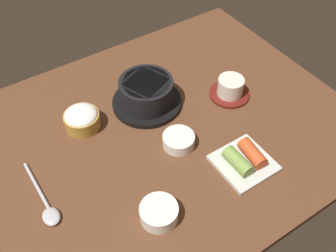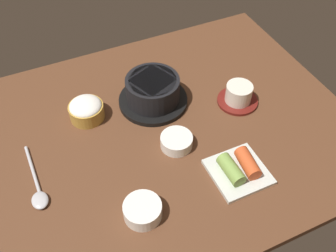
% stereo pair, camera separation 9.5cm
% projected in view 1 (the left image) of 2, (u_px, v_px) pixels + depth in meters
% --- Properties ---
extents(dining_table, '(1.00, 0.76, 0.02)m').
position_uv_depth(dining_table, '(157.00, 135.00, 0.98)').
color(dining_table, '#56331E').
rests_on(dining_table, ground).
extents(stone_pot, '(0.19, 0.19, 0.08)m').
position_uv_depth(stone_pot, '(146.00, 94.00, 1.01)').
color(stone_pot, black).
rests_on(stone_pot, dining_table).
extents(rice_bowl, '(0.09, 0.09, 0.06)m').
position_uv_depth(rice_bowl, '(82.00, 118.00, 0.97)').
color(rice_bowl, '#B78C38').
rests_on(rice_bowl, dining_table).
extents(tea_cup_with_saucer, '(0.11, 0.11, 0.06)m').
position_uv_depth(tea_cup_with_saucer, '(230.00, 88.00, 1.05)').
color(tea_cup_with_saucer, maroon).
rests_on(tea_cup_with_saucer, dining_table).
extents(banchan_cup_center, '(0.08, 0.08, 0.03)m').
position_uv_depth(banchan_cup_center, '(179.00, 140.00, 0.94)').
color(banchan_cup_center, white).
rests_on(banchan_cup_center, dining_table).
extents(kimchi_plate, '(0.13, 0.13, 0.04)m').
position_uv_depth(kimchi_plate, '(244.00, 160.00, 0.89)').
color(kimchi_plate, silver).
rests_on(kimchi_plate, dining_table).
extents(side_bowl_near, '(0.08, 0.08, 0.04)m').
position_uv_depth(side_bowl_near, '(159.00, 212.00, 0.80)').
color(side_bowl_near, white).
rests_on(side_bowl_near, dining_table).
extents(spoon, '(0.04, 0.19, 0.01)m').
position_uv_depth(spoon, '(47.00, 207.00, 0.82)').
color(spoon, '#B7B7BC').
rests_on(spoon, dining_table).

